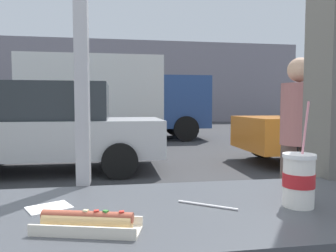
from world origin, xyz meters
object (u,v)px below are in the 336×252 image
(hotdog_tray_far, at_px, (87,222))
(box_truck, at_px, (113,96))
(parked_car_silver, at_px, (49,127))
(pedestrian, at_px, (298,135))
(soda_cup_left, at_px, (299,179))

(hotdog_tray_far, height_order, box_truck, box_truck)
(parked_car_silver, bearing_deg, pedestrian, -52.47)
(box_truck, xyz_separation_m, pedestrian, (1.79, -9.46, -0.60))
(parked_car_silver, bearing_deg, hotdog_tray_far, -77.79)
(hotdog_tray_far, relative_size, parked_car_silver, 0.06)
(hotdog_tray_far, height_order, parked_car_silver, parked_car_silver)
(soda_cup_left, distance_m, pedestrian, 2.12)
(soda_cup_left, xyz_separation_m, pedestrian, (1.09, 1.81, -0.05))
(soda_cup_left, relative_size, pedestrian, 0.20)
(hotdog_tray_far, xyz_separation_m, pedestrian, (1.71, 1.91, 0.01))
(soda_cup_left, relative_size, parked_car_silver, 0.07)
(soda_cup_left, distance_m, box_truck, 11.31)
(box_truck, bearing_deg, parked_car_silver, -101.72)
(box_truck, distance_m, pedestrian, 9.65)
(pedestrian, bearing_deg, box_truck, 100.69)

